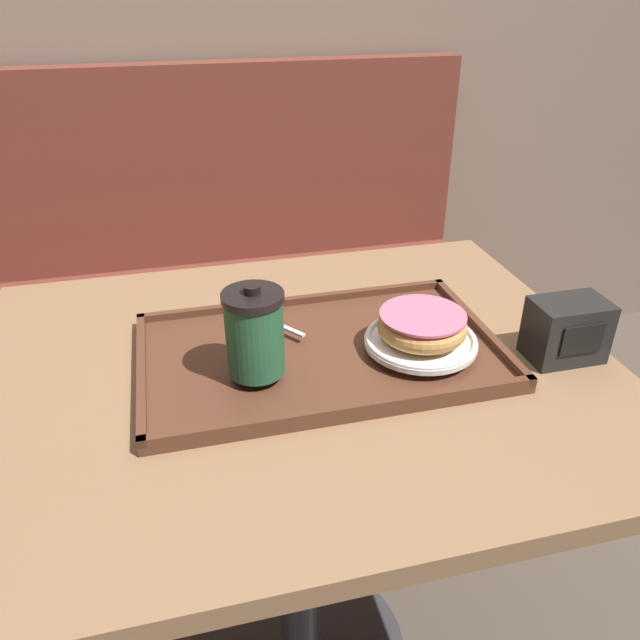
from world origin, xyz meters
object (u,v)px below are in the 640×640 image
coffee_cup_front (255,332)px  napkin_dispenser (567,330)px  donut_chocolate_glazed (422,325)px  spoon (247,310)px

coffee_cup_front → napkin_dispenser: bearing=-5.0°
napkin_dispenser → donut_chocolate_glazed: bearing=166.9°
coffee_cup_front → donut_chocolate_glazed: bearing=2.0°
coffee_cup_front → donut_chocolate_glazed: size_ratio=1.00×
coffee_cup_front → napkin_dispenser: coffee_cup_front is taller
donut_chocolate_glazed → spoon: donut_chocolate_glazed is taller
donut_chocolate_glazed → napkin_dispenser: 0.21m
spoon → napkin_dispenser: bearing=-151.6°
donut_chocolate_glazed → spoon: 0.28m
donut_chocolate_glazed → spoon: (-0.23, 0.16, -0.03)m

